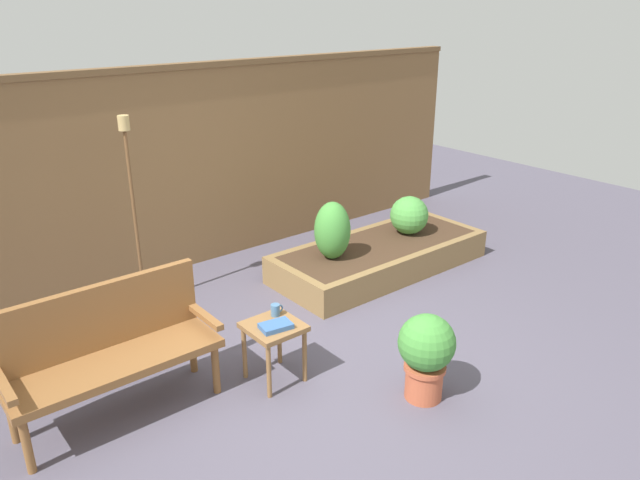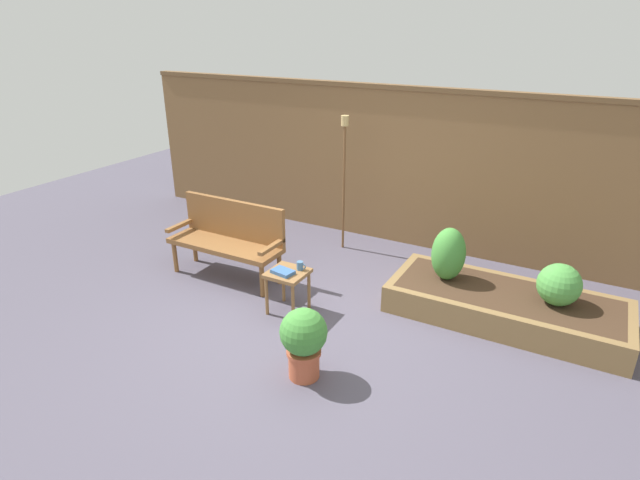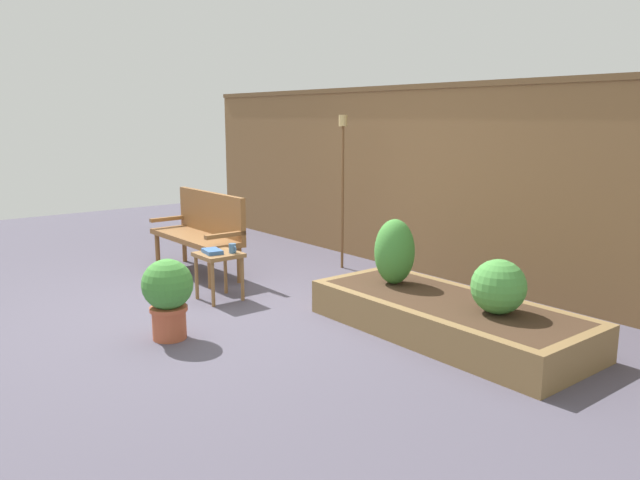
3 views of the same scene
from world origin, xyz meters
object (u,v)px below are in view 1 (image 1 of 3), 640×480
(potted_boxwood, at_px, (426,351))
(tiki_torch, at_px, (131,181))
(shrub_near_bench, at_px, (332,231))
(side_table, at_px, (274,334))
(book_on_table, at_px, (276,326))
(cup_on_table, at_px, (276,310))
(garden_bench, at_px, (108,343))
(shrub_far_corner, at_px, (409,215))

(potted_boxwood, height_order, tiki_torch, tiki_torch)
(shrub_near_bench, height_order, tiki_torch, tiki_torch)
(side_table, bearing_deg, book_on_table, -107.64)
(side_table, height_order, book_on_table, book_on_table)
(cup_on_table, relative_size, book_on_table, 0.47)
(side_table, distance_m, cup_on_table, 0.19)
(garden_bench, bearing_deg, tiki_torch, 59.33)
(tiki_torch, bearing_deg, potted_boxwood, -70.23)
(side_table, relative_size, book_on_table, 2.08)
(book_on_table, bearing_deg, cup_on_table, 64.10)
(potted_boxwood, bearing_deg, cup_on_table, 122.30)
(garden_bench, bearing_deg, cup_on_table, -14.47)
(garden_bench, distance_m, book_on_table, 1.18)
(garden_bench, relative_size, shrub_far_corner, 3.37)
(garden_bench, relative_size, book_on_table, 6.24)
(cup_on_table, height_order, tiki_torch, tiki_torch)
(cup_on_table, xyz_separation_m, tiki_torch, (-0.35, 1.72, 0.71))
(cup_on_table, bearing_deg, book_on_table, -125.09)
(cup_on_table, height_order, potted_boxwood, potted_boxwood)
(shrub_near_bench, bearing_deg, shrub_far_corner, 0.00)
(garden_bench, bearing_deg, side_table, -20.61)
(potted_boxwood, relative_size, shrub_far_corner, 1.57)
(garden_bench, height_order, cup_on_table, garden_bench)
(shrub_far_corner, bearing_deg, tiki_torch, 163.67)
(side_table, height_order, cup_on_table, cup_on_table)
(cup_on_table, bearing_deg, side_table, -132.61)
(shrub_near_bench, xyz_separation_m, tiki_torch, (-1.68, 0.82, 0.64))
(shrub_far_corner, bearing_deg, book_on_table, -157.48)
(shrub_near_bench, xyz_separation_m, shrub_far_corner, (1.12, 0.00, -0.08))
(garden_bench, relative_size, cup_on_table, 13.39)
(potted_boxwood, xyz_separation_m, shrub_far_corner, (1.83, 1.89, 0.12))
(book_on_table, distance_m, shrub_far_corner, 2.78)
(garden_bench, xyz_separation_m, tiki_torch, (0.84, 1.42, 0.69))
(book_on_table, bearing_deg, side_table, 81.55)
(side_table, xyz_separation_m, cup_on_table, (0.10, 0.10, 0.13))
(book_on_table, xyz_separation_m, shrub_far_corner, (2.57, 1.07, 0.01))
(garden_bench, relative_size, shrub_near_bench, 2.41)
(shrub_near_bench, bearing_deg, book_on_table, -143.63)
(book_on_table, xyz_separation_m, tiki_torch, (-0.24, 1.89, 0.74))
(tiki_torch, bearing_deg, garden_bench, -120.67)
(garden_bench, height_order, book_on_table, garden_bench)
(tiki_torch, bearing_deg, side_table, -82.07)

